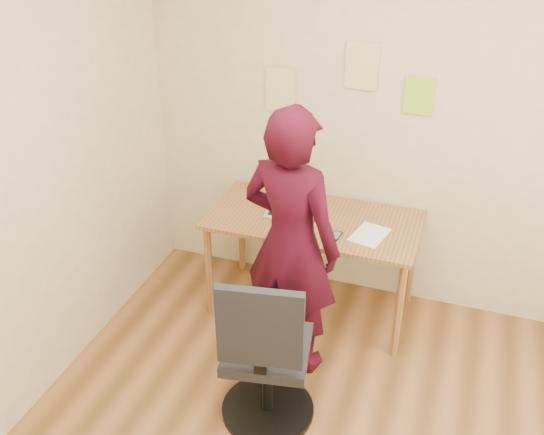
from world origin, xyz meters
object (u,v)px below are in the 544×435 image
at_px(laptop, 289,204).
at_px(person, 291,244).
at_px(desk, 314,229).
at_px(phone, 336,236).
at_px(office_chair, 266,362).

height_order(laptop, person, person).
bearing_deg(desk, phone, -42.52).
distance_m(laptop, phone, 0.45).
relative_size(desk, office_chair, 1.35).
height_order(laptop, phone, laptop).
xyz_separation_m(desk, laptop, (-0.19, 0.05, 0.14)).
height_order(phone, office_chair, office_chair).
height_order(desk, laptop, laptop).
xyz_separation_m(laptop, office_chair, (0.24, -1.14, -0.35)).
bearing_deg(laptop, phone, -37.81).
xyz_separation_m(desk, phone, (0.19, -0.18, 0.09)).
relative_size(laptop, phone, 2.80).
bearing_deg(desk, office_chair, -87.48).
bearing_deg(office_chair, phone, 70.95).
relative_size(desk, phone, 11.88).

